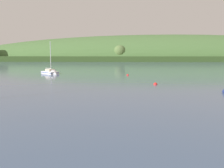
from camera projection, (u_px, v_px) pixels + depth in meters
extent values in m
cube|color=#314A21|center=(112.00, 59.00, 200.44)|extent=(474.34, 95.37, 3.90)
ellipsoid|color=#476B38|center=(166.00, 61.00, 217.42)|extent=(381.79, 102.24, 44.91)
sphere|color=#56703D|center=(120.00, 52.00, 190.38)|extent=(10.04, 10.04, 10.04)
cube|color=white|center=(50.00, 74.00, 66.50)|extent=(5.50, 6.16, 1.18)
cone|color=white|center=(55.00, 74.00, 64.23)|extent=(2.69, 2.56, 2.25)
cube|color=navy|center=(50.00, 72.00, 66.47)|extent=(5.52, 6.18, 0.13)
cube|color=#BCB299|center=(50.00, 70.00, 66.28)|extent=(2.90, 3.10, 0.64)
cylinder|color=silver|center=(51.00, 57.00, 65.39)|extent=(0.16, 0.16, 7.94)
cylinder|color=silver|center=(48.00, 68.00, 66.96)|extent=(2.01, 2.56, 0.13)
sphere|color=red|center=(155.00, 84.00, 42.58)|extent=(0.70, 0.70, 0.70)
cylinder|color=black|center=(155.00, 82.00, 42.54)|extent=(0.04, 0.04, 0.08)
sphere|color=red|center=(128.00, 75.00, 61.52)|extent=(0.61, 0.61, 0.61)
cylinder|color=black|center=(128.00, 74.00, 61.48)|extent=(0.04, 0.04, 0.08)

